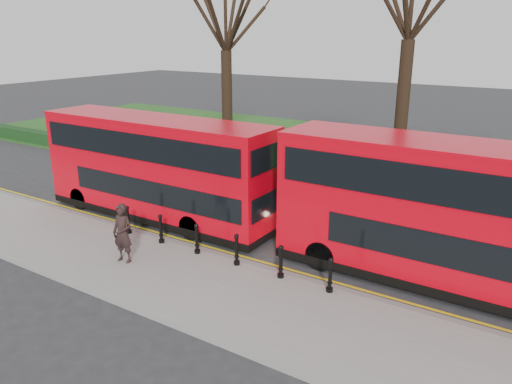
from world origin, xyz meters
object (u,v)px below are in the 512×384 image
Objects in this scene: bollard_row at (216,245)px; bus_rear at (461,219)px; bus_lead at (157,169)px; pedestrian at (123,233)px.

bus_rear reaches higher than bollard_row.
pedestrian is (2.06, -3.83, -0.93)m from bus_lead.
bus_lead reaches higher than pedestrian.
bus_rear is 5.56× the size of pedestrian.
bollard_row is at bearing -25.11° from bus_lead.
bus_rear is (6.90, 2.47, 1.52)m from bollard_row.
bus_rear is at bearing 1.92° from bus_lead.
pedestrian is at bearing -155.61° from bus_rear.
bus_lead is at bearing 110.14° from pedestrian.
bus_rear is 10.25m from pedestrian.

